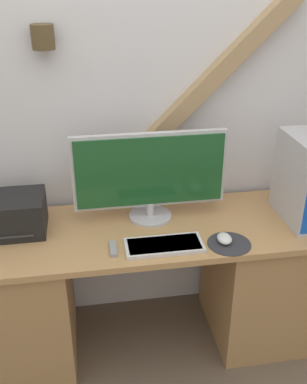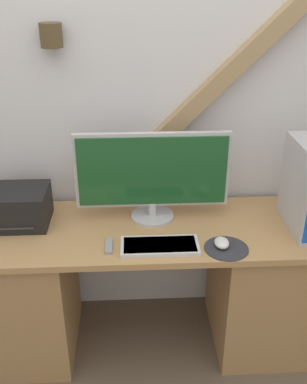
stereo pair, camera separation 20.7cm
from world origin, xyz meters
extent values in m
plane|color=brown|center=(0.00, 0.00, 0.00)|extent=(12.00, 12.00, 0.00)
cube|color=silver|center=(0.00, 0.65, 1.35)|extent=(6.40, 0.05, 2.70)
cube|color=#9E7F56|center=(0.32, 0.58, 1.29)|extent=(0.98, 0.08, 0.98)
cylinder|color=#4C3D23|center=(-0.40, 0.57, 1.56)|extent=(0.10, 0.10, 0.11)
cube|color=tan|center=(0.00, 0.30, 0.70)|extent=(1.75, 0.59, 0.03)
cube|color=#A4794B|center=(-0.62, 0.30, 0.34)|extent=(0.49, 0.55, 0.68)
cube|color=#A4794B|center=(0.62, 0.30, 0.34)|extent=(0.49, 0.55, 0.68)
cylinder|color=#B7B7BC|center=(0.05, 0.40, 0.72)|extent=(0.21, 0.21, 0.02)
cylinder|color=#B7B7BC|center=(0.05, 0.40, 0.76)|extent=(0.04, 0.04, 0.07)
cube|color=#B7B7BC|center=(0.05, 0.40, 0.97)|extent=(0.74, 0.03, 0.37)
cube|color=#194C23|center=(0.05, 0.39, 0.97)|extent=(0.71, 0.01, 0.34)
cube|color=silver|center=(0.07, 0.12, 0.72)|extent=(0.35, 0.15, 0.02)
cube|color=white|center=(0.07, 0.12, 0.73)|extent=(0.32, 0.13, 0.01)
cylinder|color=#2D2D33|center=(0.36, 0.10, 0.71)|extent=(0.20, 0.20, 0.00)
ellipsoid|color=silver|center=(0.34, 0.11, 0.73)|extent=(0.06, 0.09, 0.04)
cube|color=black|center=(-0.63, 0.38, 0.80)|extent=(0.34, 0.24, 0.18)
cube|color=#333333|center=(-0.63, 0.31, 0.75)|extent=(0.24, 0.11, 0.01)
cube|color=gray|center=(-0.16, 0.14, 0.72)|extent=(0.03, 0.11, 0.02)
camera|label=1|loc=(-0.25, -1.53, 1.84)|focal=42.00mm
camera|label=2|loc=(-0.05, -1.55, 1.84)|focal=42.00mm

